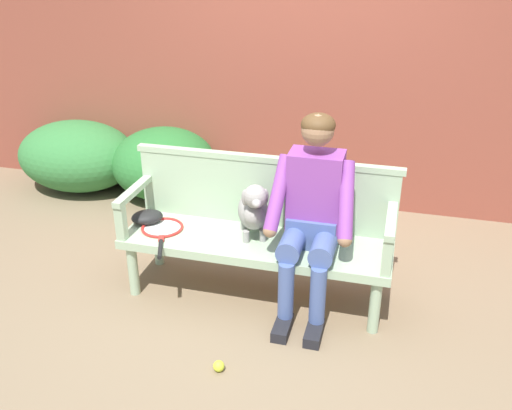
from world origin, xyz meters
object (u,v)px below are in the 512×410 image
Objects in this scene: baseball_glove at (147,217)px; tennis_ball at (219,366)px; garden_bench at (256,246)px; person_seated at (312,209)px; tennis_racket at (162,229)px; dog_on_bench at (254,209)px.

baseball_glove reaches higher than tennis_ball.
tennis_ball is (-0.01, -0.80, -0.35)m from garden_bench.
person_seated is 1.05m from tennis_racket.
garden_bench is at bearing -35.25° from baseball_glove.
dog_on_bench is 1.92× the size of baseball_glove.
tennis_racket is 8.78× the size of tennis_ball.
person_seated reaches higher than tennis_racket.
garden_bench is 3.09× the size of tennis_racket.
baseball_glove is at bearing 150.50° from tennis_racket.
tennis_ball is at bearing -115.58° from person_seated.
dog_on_bench is 0.79m from baseball_glove.
tennis_racket is at bearing -62.50° from baseball_glove.
person_seated is (0.37, -0.02, 0.33)m from garden_bench.
dog_on_bench is at bearing 6.08° from tennis_racket.
tennis_racket is at bearing -173.92° from dog_on_bench.
tennis_ball is (-0.38, -0.79, -0.67)m from person_seated.
garden_bench is 1.37× the size of person_seated.
person_seated is 3.09× the size of dog_on_bench.
tennis_racket is (-1.02, -0.03, -0.26)m from person_seated.
dog_on_bench is at bearing 175.25° from person_seated.
garden_bench is 0.49m from person_seated.
dog_on_bench is at bearing 142.68° from garden_bench.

